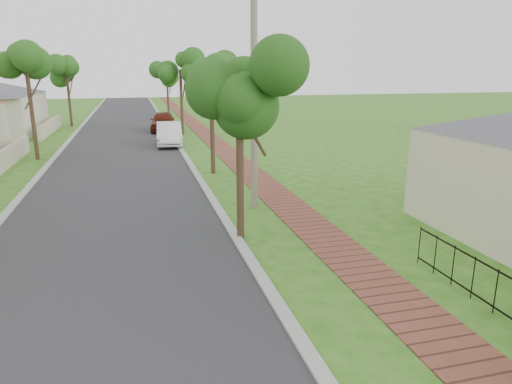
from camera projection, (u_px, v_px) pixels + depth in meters
name	position (u px, v px, depth m)	size (l,w,h in m)	color
road	(120.00, 162.00, 24.99)	(7.00, 120.00, 0.02)	#28282B
kerb_right	(187.00, 159.00, 25.90)	(0.30, 120.00, 0.10)	#9E9E99
kerb_left	(48.00, 166.00, 24.09)	(0.30, 120.00, 0.10)	#9E9E99
sidewalk	(231.00, 157.00, 26.54)	(1.50, 120.00, 0.03)	brown
street_trees	(119.00, 75.00, 30.22)	(10.70, 37.65, 5.89)	#382619
parked_car_red	(163.00, 121.00, 37.26)	(1.87, 4.66, 1.59)	#57190D
parked_car_white	(169.00, 134.00, 30.35)	(1.59, 4.56, 1.50)	white
near_tree	(239.00, 93.00, 12.69)	(2.09, 2.09, 5.37)	#382619
utility_pole	(254.00, 88.00, 15.78)	(1.20, 0.24, 8.46)	gray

